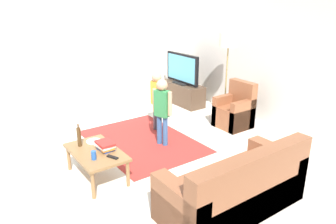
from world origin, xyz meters
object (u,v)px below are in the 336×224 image
(couch, at_px, (237,191))
(book_stack, at_px, (105,146))
(tv, at_px, (182,69))
(child_center, at_px, (162,106))
(tv_stand, at_px, (182,94))
(soda_can, at_px, (94,155))
(plate, at_px, (94,141))
(floor_lamp, at_px, (228,45))
(tv_remote, at_px, (113,157))
(armchair, at_px, (236,112))
(coffee_table, at_px, (96,154))
(bottle, at_px, (79,137))
(child_near_tv, at_px, (157,96))

(couch, xyz_separation_m, book_stack, (-1.64, -0.91, 0.20))
(tv, bearing_deg, child_center, -45.93)
(tv_stand, relative_size, book_stack, 4.14)
(soda_can, height_order, plate, soda_can)
(book_stack, height_order, soda_can, same)
(floor_lamp, height_order, plate, floor_lamp)
(tv_remote, bearing_deg, floor_lamp, 85.03)
(tv_stand, height_order, tv, tv)
(book_stack, xyz_separation_m, tv_remote, (0.27, -0.02, -0.05))
(armchair, bearing_deg, tv_remote, -79.17)
(coffee_table, xyz_separation_m, book_stack, (0.05, 0.12, 0.11))
(coffee_table, xyz_separation_m, bottle, (-0.28, -0.12, 0.19))
(tv_remote, distance_m, plate, 0.62)
(tv, distance_m, soda_can, 3.90)
(tv_stand, relative_size, couch, 0.67)
(bottle, relative_size, plate, 1.54)
(coffee_table, xyz_separation_m, tv_remote, (0.32, 0.10, 0.06))
(armchair, bearing_deg, book_stack, -84.31)
(tv_remote, bearing_deg, bottle, 176.51)
(armchair, distance_m, bottle, 3.17)
(coffee_table, bearing_deg, tv_remote, 17.35)
(child_center, relative_size, bottle, 3.45)
(tv, xyz_separation_m, tv_remote, (2.32, -2.96, -0.42))
(armchair, xyz_separation_m, child_near_tv, (-0.72, -1.38, 0.39))
(child_near_tv, height_order, bottle, child_near_tv)
(armchair, relative_size, floor_lamp, 0.51)
(plate, bearing_deg, child_center, 93.53)
(child_center, xyz_separation_m, coffee_table, (0.38, -1.38, -0.33))
(child_center, xyz_separation_m, plate, (0.08, -1.28, -0.27))
(child_center, bearing_deg, plate, -86.47)
(floor_lamp, distance_m, plate, 3.35)
(plate, bearing_deg, tv_remote, -0.00)
(tv, bearing_deg, soda_can, -55.02)
(couch, height_order, coffee_table, couch)
(child_near_tv, distance_m, bottle, 1.91)
(tv_stand, xyz_separation_m, tv_remote, (2.32, -2.98, 0.19))
(child_near_tv, xyz_separation_m, child_center, (0.58, -0.28, 0.01))
(tv, distance_m, couch, 4.25)
(coffee_table, bearing_deg, book_stack, 68.94)
(couch, distance_m, armchair, 2.78)
(armchair, height_order, coffee_table, armchair)
(couch, xyz_separation_m, soda_can, (-1.47, -1.16, 0.19))
(tv_remote, bearing_deg, armchair, 77.20)
(tv, relative_size, couch, 0.61)
(armchair, height_order, plate, armchair)
(bottle, bearing_deg, tv_stand, 118.31)
(couch, height_order, child_near_tv, child_near_tv)
(couch, bearing_deg, book_stack, -150.91)
(armchair, height_order, floor_lamp, floor_lamp)
(coffee_table, relative_size, soda_can, 8.33)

